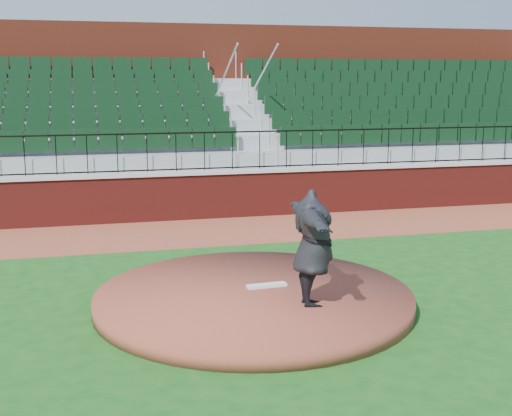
% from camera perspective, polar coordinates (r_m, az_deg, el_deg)
% --- Properties ---
extents(ground, '(90.00, 90.00, 0.00)m').
position_cam_1_polar(ground, '(11.62, 1.85, -7.67)').
color(ground, '#154C16').
rests_on(ground, ground).
extents(warning_track, '(34.00, 3.20, 0.01)m').
position_cam_1_polar(warning_track, '(16.68, -3.32, -1.92)').
color(warning_track, brown).
rests_on(warning_track, ground).
extents(field_wall, '(34.00, 0.35, 1.20)m').
position_cam_1_polar(field_wall, '(18.11, -4.31, 1.00)').
color(field_wall, maroon).
rests_on(field_wall, ground).
extents(wall_cap, '(34.00, 0.45, 0.10)m').
position_cam_1_polar(wall_cap, '(18.01, -4.34, 3.04)').
color(wall_cap, '#B7B7B7').
rests_on(wall_cap, field_wall).
extents(wall_railing, '(34.00, 0.05, 1.00)m').
position_cam_1_polar(wall_railing, '(17.94, -4.37, 4.78)').
color(wall_railing, black).
rests_on(wall_railing, wall_cap).
extents(seating_stands, '(34.00, 5.10, 4.60)m').
position_cam_1_polar(seating_stands, '(20.58, -5.72, 6.93)').
color(seating_stands, gray).
rests_on(seating_stands, ground).
extents(concourse_wall, '(34.00, 0.50, 5.50)m').
position_cam_1_polar(concourse_wall, '(23.32, -6.80, 8.48)').
color(concourse_wall, maroon).
rests_on(concourse_wall, ground).
extents(pitchers_mound, '(5.22, 5.22, 0.25)m').
position_cam_1_polar(pitchers_mound, '(11.22, -0.19, -7.67)').
color(pitchers_mound, brown).
rests_on(pitchers_mound, ground).
extents(pitching_rubber, '(0.69, 0.21, 0.05)m').
position_cam_1_polar(pitching_rubber, '(11.42, 0.91, -6.56)').
color(pitching_rubber, white).
rests_on(pitching_rubber, pitchers_mound).
extents(pitcher, '(0.86, 2.29, 1.82)m').
position_cam_1_polar(pitcher, '(10.32, 4.84, -3.38)').
color(pitcher, black).
rests_on(pitcher, pitchers_mound).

